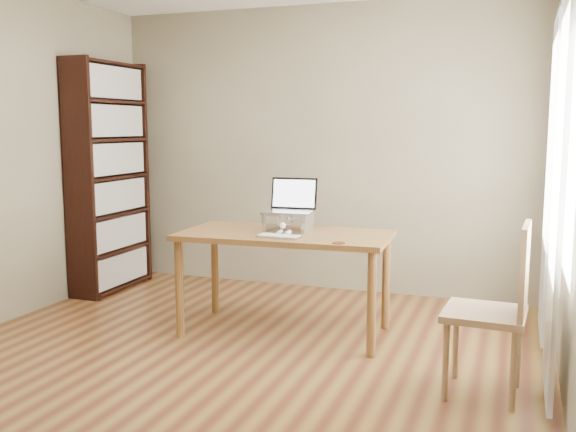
# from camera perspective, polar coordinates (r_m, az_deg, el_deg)

# --- Properties ---
(room) EXTENTS (4.04, 4.54, 2.64)m
(room) POSITION_cam_1_polar(r_m,az_deg,el_deg) (3.84, -6.28, 4.77)
(room) COLOR #552816
(room) RESTS_ON ground
(bookshelf) EXTENTS (0.30, 0.90, 2.10)m
(bookshelf) POSITION_cam_1_polar(r_m,az_deg,el_deg) (6.13, -15.62, 3.36)
(bookshelf) COLOR black
(bookshelf) RESTS_ON ground
(curtains) EXTENTS (0.03, 1.90, 2.25)m
(curtains) POSITION_cam_1_polar(r_m,az_deg,el_deg) (4.25, 22.55, 2.74)
(curtains) COLOR white
(curtains) RESTS_ON ground
(desk) EXTENTS (1.54, 0.83, 0.75)m
(desk) POSITION_cam_1_polar(r_m,az_deg,el_deg) (4.66, -0.29, -2.55)
(desk) COLOR brown
(desk) RESTS_ON ground
(laptop_stand) EXTENTS (0.32, 0.25, 0.13)m
(laptop_stand) POSITION_cam_1_polar(r_m,az_deg,el_deg) (4.70, 0.05, -0.33)
(laptop_stand) COLOR silver
(laptop_stand) RESTS_ON desk
(laptop) EXTENTS (0.36, 0.31, 0.25)m
(laptop) POSITION_cam_1_polar(r_m,az_deg,el_deg) (4.75, 0.30, 1.11)
(laptop) COLOR silver
(laptop) RESTS_ON laptop_stand
(keyboard) EXTENTS (0.31, 0.15, 0.02)m
(keyboard) POSITION_cam_1_polar(r_m,az_deg,el_deg) (4.42, -0.81, -1.82)
(keyboard) COLOR silver
(keyboard) RESTS_ON desk
(coaster) EXTENTS (0.09, 0.09, 0.01)m
(coaster) POSITION_cam_1_polar(r_m,az_deg,el_deg) (4.23, 4.52, -2.40)
(coaster) COLOR #5A2E1E
(coaster) RESTS_ON desk
(cat) EXTENTS (0.24, 0.48, 0.15)m
(cat) POSITION_cam_1_polar(r_m,az_deg,el_deg) (4.73, 0.39, -0.52)
(cat) COLOR #3F3931
(cat) RESTS_ON desk
(chair) EXTENTS (0.46, 0.46, 0.99)m
(chair) POSITION_cam_1_polar(r_m,az_deg,el_deg) (3.78, 18.30, -7.39)
(chair) COLOR tan
(chair) RESTS_ON ground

